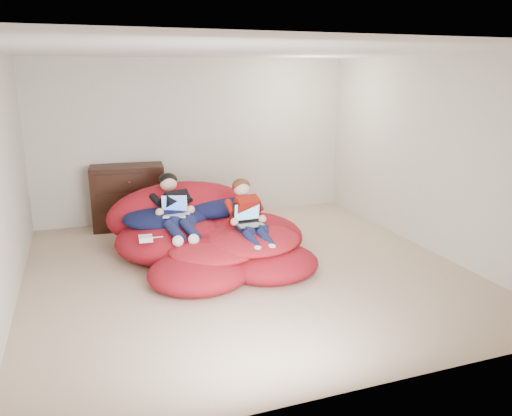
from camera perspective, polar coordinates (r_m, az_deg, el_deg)
The scene contains 9 objects.
room_shell at distance 5.92m, azimuth -1.13°, elevation -5.09°, with size 5.10×5.10×2.77m.
dresser at distance 7.73m, azimuth -14.35°, elevation 1.25°, with size 1.10×0.64×0.95m.
beanbag_pile at distance 6.38m, azimuth -5.49°, elevation -3.14°, with size 2.47×2.47×0.92m.
cream_pillow at distance 7.00m, azimuth -10.64°, elevation 1.27°, with size 0.39×0.25×0.25m, color white.
older_boy at distance 6.37m, azimuth -9.39°, elevation 0.29°, with size 0.45×1.23×0.66m.
younger_boy at distance 6.03m, azimuth -0.96°, elevation -0.61°, with size 0.36×1.01×0.71m.
laptop_white at distance 6.26m, azimuth -9.16°, elevation -0.23°, with size 0.36×0.34×0.23m.
laptop_black at distance 6.00m, azimuth -0.80°, elevation -1.28°, with size 0.37×0.30×0.26m.
power_adapter at distance 5.92m, azimuth -12.50°, elevation -3.42°, with size 0.15×0.15×0.06m, color white.
Camera 1 is at (-1.76, -5.27, 2.27)m, focal length 35.00 mm.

